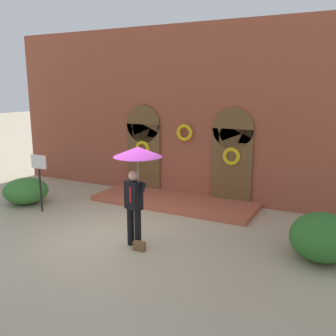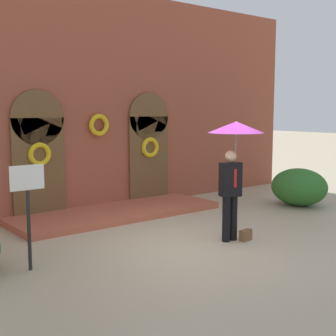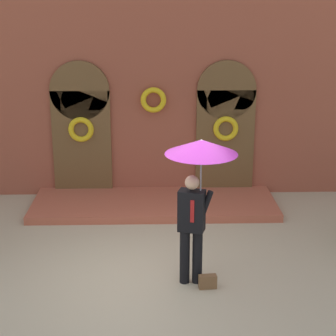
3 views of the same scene
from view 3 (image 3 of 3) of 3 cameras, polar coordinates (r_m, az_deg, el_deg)
name	(u,v)px [view 3 (image 3 of 3)]	position (r m, az deg, el deg)	size (l,w,h in m)	color
ground_plane	(155,276)	(9.36, -1.36, -10.94)	(80.00, 80.00, 0.00)	tan
building_facade	(153,76)	(12.51, -1.52, 9.33)	(14.00, 2.30, 5.60)	brown
person_with_umbrella	(199,168)	(8.45, 3.13, -0.05)	(1.10, 1.10, 2.36)	black
handbag	(208,282)	(8.99, 4.05, -11.45)	(0.28, 0.12, 0.22)	brown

